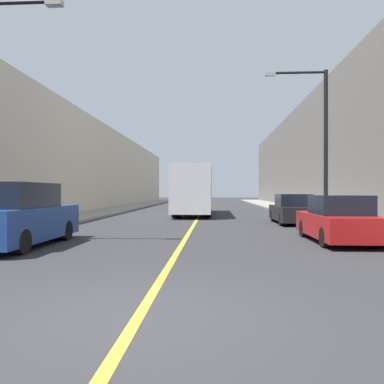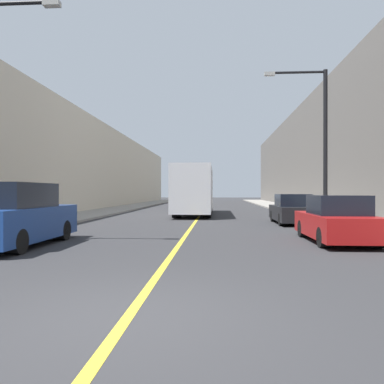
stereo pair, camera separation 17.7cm
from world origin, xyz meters
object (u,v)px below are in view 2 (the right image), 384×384
Objects in this scene: parked_suv_left at (15,217)px; street_lamp_right at (319,135)px; bus at (195,190)px; car_right_mid at (292,210)px; car_right_near at (336,221)px.

street_lamp_right is at bearing 33.88° from parked_suv_left.
parked_suv_left is at bearing -146.12° from street_lamp_right.
bus is 2.13× the size of parked_suv_left.
parked_suv_left is 13.21m from car_right_mid.
car_right_near is at bearing 8.93° from parked_suv_left.
car_right_near is (10.05, 1.58, -0.20)m from parked_suv_left.
street_lamp_right is at bearing -48.03° from car_right_mid.
street_lamp_right reaches higher than car_right_mid.
car_right_near is at bearing -99.94° from street_lamp_right.
street_lamp_right is at bearing 80.06° from car_right_near.
bus is at bearing 111.23° from car_right_near.
car_right_near reaches higher than car_right_mid.
bus is at bearing 127.53° from car_right_mid.
street_lamp_right is (1.03, 5.86, 3.73)m from car_right_near.
car_right_mid is at bearing 90.29° from car_right_near.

